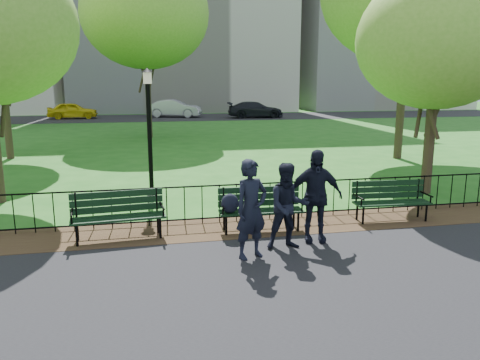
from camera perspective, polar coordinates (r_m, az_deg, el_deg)
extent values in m
plane|color=#1F5D18|center=(9.26, 5.72, -8.35)|extent=(120.00, 120.00, 0.00)
cube|color=black|center=(6.40, 15.33, -18.43)|extent=(60.00, 9.20, 0.01)
cube|color=#321D14|center=(10.61, 3.30, -5.56)|extent=(60.00, 1.60, 0.01)
cube|color=black|center=(43.47, -8.28, 7.55)|extent=(70.00, 9.00, 0.01)
cylinder|color=black|center=(10.86, 2.67, -0.42)|extent=(24.00, 0.04, 0.04)
cylinder|color=black|center=(11.05, 2.63, -4.28)|extent=(24.00, 0.04, 0.04)
cylinder|color=black|center=(10.96, 2.65, -2.62)|extent=(0.02, 0.02, 0.90)
cube|color=silver|center=(63.76, 16.03, 19.38)|extent=(20.00, 15.00, 24.00)
cube|color=black|center=(10.12, 2.58, -3.83)|extent=(1.83, 0.57, 0.04)
cube|color=black|center=(10.28, 2.31, -1.59)|extent=(1.81, 0.12, 0.45)
cylinder|color=black|center=(9.89, -1.69, -5.57)|extent=(0.05, 0.05, 0.45)
cylinder|color=black|center=(10.20, 7.11, -5.11)|extent=(0.05, 0.05, 0.45)
cylinder|color=black|center=(10.24, -1.95, -4.97)|extent=(0.05, 0.05, 0.45)
cylinder|color=black|center=(10.53, 6.56, -4.55)|extent=(0.05, 0.05, 0.45)
cylinder|color=black|center=(9.94, -2.24, -3.04)|extent=(0.07, 0.56, 0.04)
cylinder|color=black|center=(10.28, 7.26, -2.63)|extent=(0.07, 0.56, 0.04)
ellipsoid|color=black|center=(9.86, -1.24, -2.88)|extent=(0.39, 0.28, 0.42)
cube|color=black|center=(9.87, -14.59, -4.51)|extent=(1.92, 0.68, 0.04)
cube|color=black|center=(10.05, -14.78, -2.11)|extent=(1.88, 0.22, 0.47)
cylinder|color=black|center=(9.77, -19.27, -6.43)|extent=(0.05, 0.05, 0.47)
cylinder|color=black|center=(9.83, -9.69, -5.81)|extent=(0.05, 0.05, 0.47)
cylinder|color=black|center=(10.13, -19.21, -5.78)|extent=(0.05, 0.05, 0.47)
cylinder|color=black|center=(10.18, -9.98, -5.18)|extent=(0.05, 0.05, 0.47)
cylinder|color=black|center=(9.83, -19.84, -3.77)|extent=(0.10, 0.59, 0.04)
cylinder|color=black|center=(9.90, -9.50, -3.11)|extent=(0.10, 0.59, 0.04)
cube|color=black|center=(11.40, 18.05, -2.67)|extent=(1.80, 0.57, 0.04)
cube|color=black|center=(11.54, 17.59, -0.72)|extent=(1.77, 0.13, 0.44)
cylinder|color=black|center=(10.98, 14.78, -4.22)|extent=(0.05, 0.05, 0.44)
cylinder|color=black|center=(11.67, 21.75, -3.74)|extent=(0.05, 0.05, 0.44)
cylinder|color=black|center=(11.29, 14.07, -3.73)|extent=(0.05, 0.05, 0.44)
cylinder|color=black|center=(11.96, 20.90, -3.30)|extent=(0.05, 0.05, 0.44)
cylinder|color=black|center=(11.01, 14.20, -1.99)|extent=(0.07, 0.55, 0.04)
cylinder|color=black|center=(11.75, 21.76, -1.61)|extent=(0.07, 0.55, 0.04)
cylinder|color=black|center=(13.19, -10.67, -1.97)|extent=(0.28, 0.28, 0.16)
cylinder|color=black|center=(12.92, -10.93, 4.57)|extent=(0.12, 0.12, 3.19)
cube|color=beige|center=(12.82, -11.23, 12.11)|extent=(0.22, 0.22, 0.30)
cone|color=black|center=(12.83, -11.27, 13.00)|extent=(0.32, 0.32, 0.12)
cylinder|color=#2D2116|center=(14.54, 22.02, 3.63)|extent=(0.31, 0.31, 2.65)
ellipsoid|color=#659C2E|center=(14.47, 22.97, 15.43)|extent=(4.45, 4.45, 3.79)
cylinder|color=#2D2116|center=(20.85, 18.99, 8.25)|extent=(0.34, 0.34, 4.20)
cylinder|color=#2D2116|center=(21.94, -26.59, 6.95)|extent=(0.29, 0.29, 3.56)
cylinder|color=#2D2116|center=(27.71, -11.09, 9.42)|extent=(0.32, 0.32, 4.22)
ellipsoid|color=#659C2E|center=(27.94, -11.50, 19.25)|extent=(7.11, 7.11, 6.04)
cylinder|color=#2D2116|center=(38.01, -26.76, 8.79)|extent=(0.29, 0.29, 3.94)
imported|color=black|center=(8.49, 1.39, -3.57)|extent=(0.79, 0.66, 1.83)
imported|color=black|center=(9.03, 5.89, -3.20)|extent=(0.83, 0.45, 1.68)
imported|color=black|center=(9.48, 9.11, -1.93)|extent=(1.16, 0.62, 1.88)
imported|color=gold|center=(44.07, -19.74, 7.98)|extent=(4.27, 1.87, 1.43)
imported|color=#A3A6AB|center=(43.67, -7.97, 8.64)|extent=(5.14, 3.10, 1.60)
imported|color=black|center=(42.61, 1.89, 8.56)|extent=(5.15, 2.48, 1.44)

